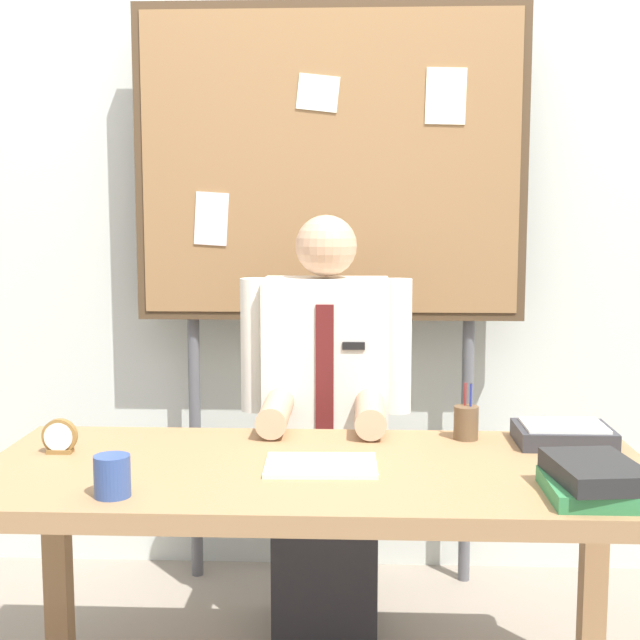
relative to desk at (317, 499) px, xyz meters
name	(u,v)px	position (x,y,z in m)	size (l,w,h in m)	color
back_wall	(332,221)	(0.00, 1.20, 0.70)	(6.40, 0.08, 2.70)	silver
desk	(317,499)	(0.00, 0.00, 0.00)	(1.71, 0.75, 0.74)	#9E754C
person	(326,442)	(0.00, 0.62, -0.01)	(0.55, 0.56, 1.38)	#2D2D33
bulletin_board	(330,172)	(0.00, 0.99, 0.88)	(1.40, 0.09, 2.12)	#4C3823
book_stack	(595,480)	(0.64, -0.22, 0.13)	(0.21, 0.28, 0.08)	#337F47
open_notebook	(321,465)	(0.01, -0.02, 0.10)	(0.28, 0.20, 0.01)	#F4EFCC
desk_clock	(60,438)	(-0.69, 0.08, 0.13)	(0.09, 0.04, 0.09)	olive
coffee_mug	(112,476)	(-0.45, -0.26, 0.14)	(0.08, 0.08, 0.10)	#334C8C
pen_holder	(466,422)	(0.41, 0.28, 0.14)	(0.07, 0.07, 0.16)	brown
paper_tray	(563,434)	(0.68, 0.24, 0.12)	(0.26, 0.20, 0.06)	#333338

